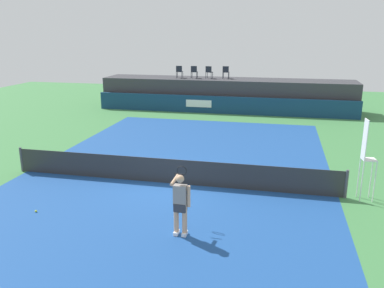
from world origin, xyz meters
The scene contains 14 objects.
ground_plane centered at (0.00, 3.00, 0.00)m, with size 48.00×48.00×0.00m, color #3D7A42.
court_inner centered at (0.00, 0.00, 0.00)m, with size 12.00×22.00×0.00m, color #1C478C.
sponsor_wall centered at (-0.01, 13.50, 0.60)m, with size 18.00×0.22×1.20m.
spectator_platform centered at (0.00, 15.30, 1.10)m, with size 18.00×2.80×2.20m, color #38383D.
spectator_chair_far_left centered at (-3.46, 15.06, 2.69)m, with size 0.47×0.47×0.89m.
spectator_chair_left centered at (-2.38, 15.17, 2.69)m, with size 0.46×0.46×0.89m.
spectator_chair_center centered at (-1.29, 15.22, 2.69)m, with size 0.48×0.48×0.89m.
spectator_chair_right centered at (-0.10, 15.46, 2.69)m, with size 0.45×0.45×0.89m.
umpire_chair centered at (6.71, -0.01, 1.59)m, with size 0.48×0.48×2.76m.
tennis_net centered at (0.00, 0.00, 0.47)m, with size 12.40×0.02×0.95m, color #2D2D2D.
net_post_near centered at (-6.20, 0.00, 0.50)m, with size 0.10×0.10×1.00m, color #4C4C51.
net_post_far centered at (6.20, 0.00, 0.50)m, with size 0.10×0.10×1.00m, color #4C4C51.
tennis_player centered at (1.35, -3.68, 0.96)m, with size 0.65×1.14×1.77m.
tennis_ball centered at (-3.42, -3.31, 0.04)m, with size 0.07×0.07×0.07m, color #D8EA33.
Camera 1 is at (3.85, -13.39, 5.44)m, focal length 37.23 mm.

